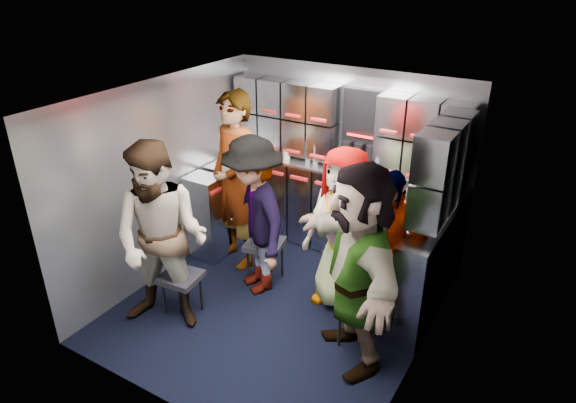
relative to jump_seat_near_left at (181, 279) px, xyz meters
The scene contains 29 objects.
floor 1.01m from the jump_seat_near_left, 37.27° to the left, with size 3.00×3.00×0.00m, color black.
wall_back 2.30m from the jump_seat_near_left, 70.18° to the left, with size 2.80×0.04×2.10m, color #989EA5.
wall_left 1.10m from the jump_seat_near_left, 139.12° to the left, with size 0.04×3.00×2.10m, color #989EA5.
wall_right 2.32m from the jump_seat_near_left, 14.80° to the left, with size 0.04×3.00×2.10m, color #989EA5.
ceiling 1.96m from the jump_seat_near_left, 37.27° to the left, with size 2.80×3.00×0.02m, color silver.
cart_bank_back 2.00m from the jump_seat_near_left, 68.14° to the left, with size 2.68×0.38×0.99m, color #A0A5B0.
cart_bank_left 1.22m from the jump_seat_near_left, 111.55° to the left, with size 0.38×0.76×0.99m, color #A0A5B0.
counter 2.10m from the jump_seat_near_left, 68.14° to the left, with size 2.68×0.42×0.03m, color silver.
locker_bank_back 2.34m from the jump_seat_near_left, 68.76° to the left, with size 2.68×0.28×0.82m, color #A0A5B0.
locker_bank_right 2.61m from the jump_seat_near_left, 32.42° to the left, with size 0.28×1.00×0.82m, color #A0A5B0.
right_cabinet 2.31m from the jump_seat_near_left, 30.32° to the left, with size 0.28×1.20×1.00m, color #A0A5B0.
coffee_niche 2.44m from the jump_seat_near_left, 64.92° to the left, with size 0.46×0.16×0.84m, color black, non-canonical shape.
red_latch_strip 1.88m from the jump_seat_near_left, 65.79° to the left, with size 2.60×0.02×0.03m, color red.
jump_seat_near_left is the anchor object (origin of this frame).
jump_seat_mid_left 0.97m from the jump_seat_near_left, 67.67° to the left, with size 0.45×0.44×0.45m.
jump_seat_center 1.67m from the jump_seat_near_left, 42.26° to the left, with size 0.49×0.47×0.48m.
jump_seat_mid_right 1.99m from the jump_seat_near_left, 31.83° to the left, with size 0.53×0.52×0.48m.
jump_seat_near_right 1.73m from the jump_seat_near_left, 15.79° to the left, with size 0.46×0.44×0.48m.
attendant_standing 1.21m from the jump_seat_near_left, 95.28° to the left, with size 0.71×0.47×1.95m, color black.
attendant_arc_a 0.55m from the jump_seat_near_left, 90.00° to the right, with size 0.87×0.68×1.80m, color black.
attendant_arc_b 0.92m from the jump_seat_near_left, 62.79° to the left, with size 1.07×0.61×1.65m, color black.
attendant_arc_c 1.61m from the jump_seat_near_left, 37.33° to the left, with size 0.80×0.52×1.64m, color black.
attendant_arc_d 1.94m from the jump_seat_near_left, 27.21° to the left, with size 0.91×0.38×1.55m, color black.
attendant_arc_e 1.76m from the jump_seat_near_left, ahead, with size 1.67×0.53×1.80m, color black.
bottle_left 2.00m from the jump_seat_near_left, 78.50° to the left, with size 0.06×0.06×0.24m, color white.
bottle_mid 2.02m from the jump_seat_near_left, 75.57° to the left, with size 0.06×0.06×0.23m, color white.
bottle_right 2.30m from the jump_seat_near_left, 56.31° to the left, with size 0.07×0.07×0.23m, color white.
cup_left 1.93m from the jump_seat_near_left, 87.01° to the left, with size 0.08×0.08×0.10m, color tan.
cup_right 2.78m from the jump_seat_near_left, 42.01° to the left, with size 0.08×0.08×0.10m, color tan.
Camera 1 is at (2.22, -3.53, 3.16)m, focal length 32.00 mm.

